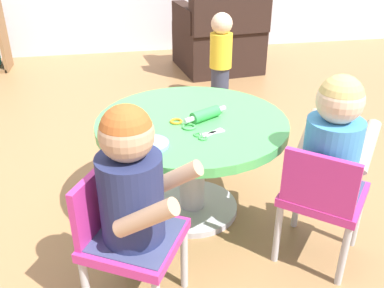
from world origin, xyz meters
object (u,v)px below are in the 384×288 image
object	(u,v)px
child_chair_left	(126,235)
toddler_standing	(221,54)
craft_table	(192,144)
seated_child_left	(132,182)
armchair_dark	(220,37)
craft_scissors	(206,135)
seated_child_right	(333,141)
child_chair_right	(322,197)
rolling_pin	(205,114)

from	to	relation	value
child_chair_left	toddler_standing	xyz separation A→B (m)	(0.83, 1.91, 0.05)
craft_table	seated_child_left	world-z (taller)	seated_child_left
child_chair_left	armchair_dark	distance (m)	2.84
child_chair_left	seated_child_left	distance (m)	0.23
child_chair_left	craft_scissors	distance (m)	0.53
seated_child_right	craft_scissors	bearing A→B (deg)	152.32
child_chair_left	child_chair_right	xyz separation A→B (m)	(0.76, 0.08, 0.00)
craft_scissors	child_chair_left	bearing A→B (deg)	-135.99
seated_child_right	rolling_pin	distance (m)	0.55
rolling_pin	seated_child_left	bearing A→B (deg)	-124.37
craft_table	armchair_dark	distance (m)	2.25
armchair_dark	rolling_pin	size ratio (longest dim) A/B	4.01
seated_child_left	toddler_standing	world-z (taller)	seated_child_left
child_chair_left	rolling_pin	xyz separation A→B (m)	(0.39, 0.50, 0.20)
child_chair_right	seated_child_right	distance (m)	0.23
child_chair_left	child_chair_right	world-z (taller)	same
seated_child_left	craft_scissors	bearing A→B (deg)	48.55
child_chair_right	rolling_pin	world-z (taller)	same
seated_child_right	child_chair_left	bearing A→B (deg)	-171.70
armchair_dark	craft_scissors	xyz separation A→B (m)	(-0.65, -2.31, 0.18)
seated_child_right	craft_table	bearing A→B (deg)	139.55
child_chair_right	seated_child_right	world-z (taller)	seated_child_right
seated_child_left	child_chair_left	bearing A→B (deg)	150.24
seated_child_left	child_chair_right	world-z (taller)	seated_child_left
craft_table	seated_child_left	distance (m)	0.63
child_chair_left	child_chair_right	bearing A→B (deg)	6.35
toddler_standing	child_chair_right	bearing A→B (deg)	-92.02
craft_table	rolling_pin	world-z (taller)	rolling_pin
seated_child_left	rolling_pin	size ratio (longest dim) A/B	2.41
child_chair_left	craft_scissors	size ratio (longest dim) A/B	3.76
craft_scissors	rolling_pin	bearing A→B (deg)	78.08
child_chair_right	craft_scissors	world-z (taller)	child_chair_right
child_chair_left	armchair_dark	bearing A→B (deg)	69.21
craft_table	armchair_dark	bearing A→B (deg)	72.47
craft_table	child_chair_left	bearing A→B (deg)	-123.06
seated_child_left	child_chair_right	size ratio (longest dim) A/B	0.95
craft_table	child_chair_left	size ratio (longest dim) A/B	1.58
seated_child_left	seated_child_right	distance (m)	0.77
child_chair_left	rolling_pin	size ratio (longest dim) A/B	2.53
armchair_dark	craft_scissors	distance (m)	2.41
craft_table	child_chair_left	xyz separation A→B (m)	(-0.33, -0.51, -0.06)
craft_table	craft_scissors	bearing A→B (deg)	-81.27
armchair_dark	craft_scissors	size ratio (longest dim) A/B	5.97
child_chair_left	craft_scissors	world-z (taller)	child_chair_left
child_chair_left	craft_scissors	xyz separation A→B (m)	(0.35, 0.34, 0.18)
seated_child_right	craft_scissors	size ratio (longest dim) A/B	3.58
toddler_standing	craft_scissors	size ratio (longest dim) A/B	4.72
seated_child_left	armchair_dark	distance (m)	2.85
toddler_standing	craft_scissors	bearing A→B (deg)	-106.73
seated_child_right	toddler_standing	distance (m)	1.81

